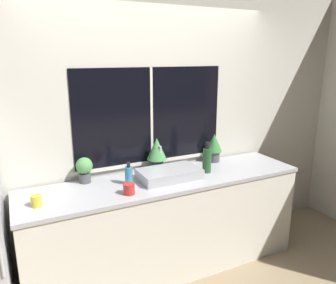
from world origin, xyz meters
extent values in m
cube|color=beige|center=(0.00, 0.69, 1.35)|extent=(8.00, 0.06, 2.70)
cube|color=black|center=(0.00, 0.65, 1.48)|extent=(1.53, 0.01, 0.92)
cube|color=silver|center=(0.00, 0.65, 1.48)|extent=(0.02, 0.01, 0.92)
cube|color=silver|center=(0.00, 0.65, 1.00)|extent=(1.59, 0.04, 0.03)
cube|color=beige|center=(2.40, 1.50, 1.35)|extent=(0.06, 7.00, 2.70)
cube|color=silver|center=(0.00, 0.31, 0.45)|extent=(2.62, 0.62, 0.90)
cube|color=#ADADB2|center=(0.00, 0.31, 0.92)|extent=(2.65, 0.64, 0.03)
cube|color=#ADADB2|center=(0.02, 0.31, 0.98)|extent=(0.56, 0.33, 0.09)
cylinder|color=#B7B7BC|center=(0.02, 0.50, 0.95)|extent=(0.04, 0.04, 0.03)
cylinder|color=#B7B7BC|center=(0.02, 0.50, 1.08)|extent=(0.02, 0.02, 0.23)
cylinder|color=#4C4C51|center=(-0.70, 0.55, 0.98)|extent=(0.10, 0.10, 0.08)
sphere|color=#569951|center=(-0.70, 0.55, 1.10)|extent=(0.15, 0.15, 0.15)
cylinder|color=#4C4C51|center=(0.01, 0.55, 1.00)|extent=(0.13, 0.13, 0.12)
cone|color=#478E4C|center=(0.01, 0.55, 1.16)|extent=(0.19, 0.19, 0.21)
cylinder|color=#4C4C51|center=(0.68, 0.55, 0.99)|extent=(0.13, 0.13, 0.11)
cone|color=#387A3D|center=(0.68, 0.55, 1.15)|extent=(0.17, 0.17, 0.19)
cylinder|color=teal|center=(-0.36, 0.34, 1.02)|extent=(0.07, 0.07, 0.16)
cylinder|color=black|center=(-0.36, 0.34, 1.12)|extent=(0.03, 0.03, 0.04)
cylinder|color=#235128|center=(0.43, 0.30, 1.06)|extent=(0.08, 0.08, 0.24)
cylinder|color=black|center=(0.43, 0.30, 1.21)|extent=(0.04, 0.04, 0.07)
cylinder|color=gold|center=(-1.13, 0.23, 0.98)|extent=(0.08, 0.08, 0.09)
cylinder|color=#B72D28|center=(-0.43, 0.14, 0.98)|extent=(0.10, 0.10, 0.09)
camera|label=1|loc=(-1.24, -2.24, 2.04)|focal=35.00mm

